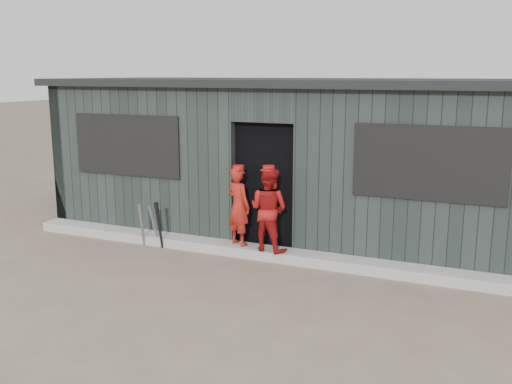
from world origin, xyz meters
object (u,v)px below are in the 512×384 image
at_px(bat_left, 154,225).
at_px(player_red_right, 269,209).
at_px(bat_right, 159,225).
at_px(bat_mid, 142,225).
at_px(player_red_left, 239,206).
at_px(dugout, 295,157).
at_px(player_grey_back, 300,207).

bearing_deg(bat_left, player_red_right, 3.16).
bearing_deg(bat_right, bat_mid, 175.22).
xyz_separation_m(bat_left, bat_right, (0.14, -0.08, 0.04)).
height_order(bat_left, player_red_left, player_red_left).
distance_m(bat_mid, player_red_right, 2.16).
bearing_deg(player_red_right, dugout, -72.42).
bearing_deg(player_grey_back, bat_left, 27.57).
relative_size(bat_mid, bat_right, 0.91).
xyz_separation_m(bat_left, dugout, (1.69, 1.86, 0.94)).
xyz_separation_m(bat_mid, dugout, (1.89, 1.91, 0.94)).
relative_size(player_red_right, player_grey_back, 0.92).
height_order(bat_right, player_grey_back, player_grey_back).
bearing_deg(bat_left, bat_right, -30.41).
height_order(player_red_left, dugout, dugout).
xyz_separation_m(bat_mid, player_grey_back, (2.35, 0.86, 0.32)).
bearing_deg(player_grey_back, player_red_right, 78.15).
height_order(bat_left, bat_mid, bat_mid).
relative_size(player_grey_back, dugout, 0.16).
bearing_deg(player_grey_back, dugout, -59.33).
relative_size(bat_mid, dugout, 0.08).
height_order(bat_left, player_red_right, player_red_right).
bearing_deg(dugout, bat_right, -128.54).
relative_size(player_red_left, player_grey_back, 0.89).
relative_size(bat_mid, player_red_left, 0.58).
distance_m(bat_left, bat_right, 0.17).
relative_size(bat_left, bat_mid, 1.00).
bearing_deg(bat_left, dugout, 47.68).
bearing_deg(player_red_left, bat_left, 32.21).
height_order(bat_mid, bat_right, bat_right).
xyz_separation_m(bat_left, player_red_right, (1.91, 0.11, 0.42)).
distance_m(bat_right, player_red_left, 1.33).
bearing_deg(player_grey_back, bat_mid, 27.17).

